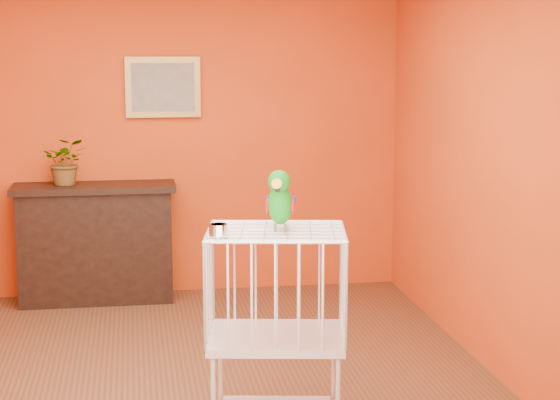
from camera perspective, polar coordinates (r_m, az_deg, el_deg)
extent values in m
plane|color=brown|center=(6.02, -6.04, -11.01)|extent=(4.50, 4.50, 0.00)
plane|color=#DE4714|center=(7.93, -7.09, 3.60)|extent=(4.00, 0.00, 4.00)
plane|color=#DE4714|center=(3.49, -4.41, -3.85)|extent=(4.00, 0.00, 4.00)
plane|color=#DE4714|center=(6.13, 12.76, 1.72)|extent=(0.00, 4.50, 4.50)
cube|color=black|center=(7.84, -11.16, -2.78)|extent=(1.23, 0.41, 0.92)
cube|color=black|center=(7.75, -11.27, 0.74)|extent=(1.31, 0.47, 0.05)
cube|color=black|center=(7.66, -11.20, -3.07)|extent=(0.86, 0.02, 0.46)
cube|color=brown|center=(7.83, -13.03, -3.63)|extent=(0.05, 0.18, 0.29)
cube|color=#294C26|center=(7.82, -12.43, -3.62)|extent=(0.05, 0.18, 0.29)
cube|color=brown|center=(7.82, -11.75, -3.61)|extent=(0.05, 0.18, 0.29)
cube|color=#294C26|center=(7.81, -11.00, -3.59)|extent=(0.05, 0.18, 0.29)
cube|color=brown|center=(7.81, -10.24, -3.57)|extent=(0.05, 0.18, 0.29)
imported|color=#26722D|center=(7.71, -12.92, 1.95)|extent=(0.35, 0.39, 0.30)
cube|color=#A5843B|center=(7.87, -7.15, 6.84)|extent=(0.62, 0.03, 0.50)
cube|color=gray|center=(7.85, -7.14, 6.84)|extent=(0.52, 0.01, 0.40)
cube|color=silver|center=(5.14, -0.23, -8.40)|extent=(0.81, 0.67, 0.04)
cube|color=silver|center=(4.99, -0.24, -1.93)|extent=(0.81, 0.67, 0.01)
cylinder|color=silver|center=(5.48, -3.66, -10.29)|extent=(0.03, 0.03, 0.50)
cylinder|color=silver|center=(5.47, 3.28, -10.31)|extent=(0.03, 0.03, 0.50)
cylinder|color=silver|center=(4.81, -3.78, -1.86)|extent=(0.10, 0.10, 0.07)
cylinder|color=#59544C|center=(4.95, -0.30, -1.72)|extent=(0.02, 0.02, 0.05)
cylinder|color=#59544C|center=(4.94, 0.32, -1.74)|extent=(0.02, 0.02, 0.05)
ellipsoid|color=#158811|center=(4.92, 0.01, -0.29)|extent=(0.18, 0.22, 0.24)
ellipsoid|color=#158811|center=(4.87, -0.06, 1.14)|extent=(0.15, 0.15, 0.12)
cone|color=orange|center=(4.81, -0.16, 0.89)|extent=(0.08, 0.09, 0.08)
cone|color=black|center=(4.83, -0.14, 0.66)|extent=(0.04, 0.04, 0.03)
sphere|color=black|center=(4.85, -0.57, 1.26)|extent=(0.02, 0.02, 0.02)
sphere|color=black|center=(4.84, 0.38, 1.24)|extent=(0.02, 0.02, 0.02)
ellipsoid|color=#A50C0C|center=(4.94, -0.74, -0.37)|extent=(0.05, 0.08, 0.08)
ellipsoid|color=navy|center=(4.93, 0.79, -0.41)|extent=(0.05, 0.08, 0.08)
cone|color=#158811|center=(5.02, 0.15, -1.04)|extent=(0.12, 0.18, 0.13)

